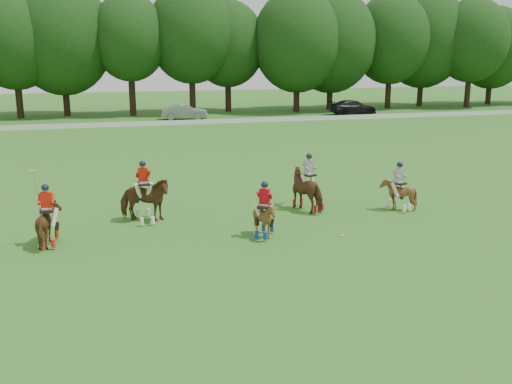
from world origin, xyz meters
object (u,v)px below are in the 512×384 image
object	(u,v)px
polo_red_a	(48,224)
polo_stripe_a	(308,189)
polo_red_b	(144,200)
polo_red_c	(264,218)
car_mid	(185,112)
car_right	(353,107)
polo_stripe_b	(398,193)
polo_ball	(342,236)

from	to	relation	value
polo_red_a	polo_stripe_a	size ratio (longest dim) A/B	1.11
polo_red_b	polo_red_c	bearing A→B (deg)	-38.53
car_mid	car_right	distance (m)	18.90
polo_red_a	polo_stripe_a	bearing A→B (deg)	10.60
polo_red_a	polo_red_c	bearing A→B (deg)	-8.96
polo_red_b	polo_stripe_a	xyz separation A→B (m)	(6.92, -0.08, -0.00)
car_mid	polo_stripe_b	size ratio (longest dim) A/B	2.21
polo_stripe_a	polo_red_c	bearing A→B (deg)	-132.72
car_right	polo_red_c	world-z (taller)	polo_red_c
car_right	polo_red_b	bearing A→B (deg)	140.48
car_mid	polo_ball	size ratio (longest dim) A/B	51.65
car_right	polo_red_c	bearing A→B (deg)	147.00
polo_red_c	car_mid	bearing A→B (deg)	85.39
polo_red_c	polo_stripe_b	size ratio (longest dim) A/B	0.99
car_mid	polo_stripe_a	world-z (taller)	polo_stripe_a
car_mid	polo_stripe_a	bearing A→B (deg)	-170.97
polo_red_c	car_right	bearing A→B (deg)	60.84
car_mid	polo_red_b	distance (m)	37.09
car_mid	polo_ball	world-z (taller)	car_mid
polo_stripe_a	car_right	bearing A→B (deg)	62.23
car_mid	polo_ball	bearing A→B (deg)	-171.12
car_mid	polo_stripe_b	world-z (taller)	polo_stripe_b
car_mid	polo_stripe_b	bearing A→B (deg)	-165.36
polo_red_c	polo_stripe_b	world-z (taller)	polo_stripe_b
polo_stripe_a	polo_stripe_b	world-z (taller)	polo_stripe_a
car_mid	polo_red_b	xyz separation A→B (m)	(-7.23, -36.38, 0.14)
polo_ball	polo_stripe_b	bearing A→B (deg)	35.86
car_mid	polo_ball	xyz separation A→B (m)	(-0.44, -40.31, -0.72)
car_right	polo_red_a	xyz separation A→B (m)	(-29.60, -38.41, -0.01)
polo_stripe_a	polo_ball	world-z (taller)	polo_stripe_a
car_mid	polo_stripe_a	xyz separation A→B (m)	(-0.30, -36.46, 0.14)
car_right	polo_red_a	distance (m)	48.49
polo_red_c	polo_stripe_a	world-z (taller)	polo_stripe_a
car_mid	polo_red_c	distance (m)	39.72
polo_red_c	polo_stripe_a	bearing A→B (deg)	47.28
car_right	polo_stripe_b	distance (m)	40.64
polo_red_a	polo_ball	bearing A→B (deg)	-10.52
car_right	polo_ball	xyz separation A→B (m)	(-19.34, -40.31, -0.74)
car_right	polo_red_c	distance (m)	45.34
polo_stripe_a	polo_ball	distance (m)	3.95
car_mid	polo_red_a	world-z (taller)	polo_red_a
polo_red_a	polo_stripe_b	size ratio (longest dim) A/B	1.30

